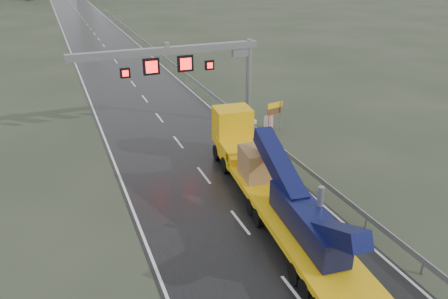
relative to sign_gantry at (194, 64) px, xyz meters
name	(u,v)px	position (x,y,z in m)	size (l,w,h in m)	color
ground	(274,267)	(-2.10, -17.99, -5.61)	(400.00, 400.00, 0.00)	#2B3324
road	(124,72)	(-2.10, 22.01, -5.60)	(11.00, 200.00, 0.02)	black
guardrail	(195,81)	(4.00, 12.01, -4.91)	(0.20, 140.00, 1.40)	gray
sign_gantry	(194,64)	(0.00, 0.00, 0.00)	(14.90, 1.20, 7.42)	#9E9E9A
heavy_haul_truck	(268,177)	(0.17, -12.73, -3.87)	(4.58, 19.31, 4.50)	#D59F0B
exit_sign_pair	(275,111)	(5.91, -2.79, -3.79)	(1.49, 0.40, 2.60)	gray
striped_barrier	(268,122)	(5.74, -2.10, -5.00)	(0.72, 0.39, 1.22)	red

